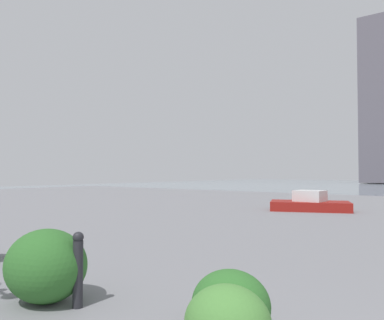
% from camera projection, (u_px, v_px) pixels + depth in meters
% --- Properties ---
extents(bollard_near, '(0.13, 0.13, 0.89)m').
position_uv_depth(bollard_near, '(78.00, 268.00, 4.56)').
color(bollard_near, '#232328').
rests_on(bollard_near, ground).
extents(shrub_low, '(0.78, 0.70, 0.66)m').
position_uv_depth(shrub_low, '(231.00, 305.00, 3.69)').
color(shrub_low, '#2D6628').
rests_on(shrub_low, ground).
extents(shrub_wide, '(1.05, 0.95, 0.89)m').
position_uv_depth(shrub_wide, '(46.00, 266.00, 4.75)').
color(shrub_wide, '#2D6628').
rests_on(shrub_wide, ground).
extents(boat, '(3.51, 2.69, 0.95)m').
position_uv_depth(boat, '(310.00, 205.00, 15.95)').
color(boat, maroon).
rests_on(boat, ground).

